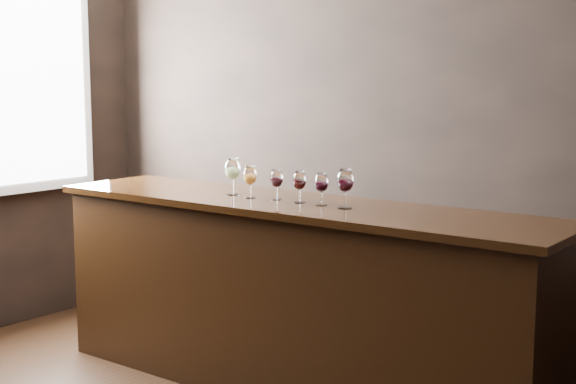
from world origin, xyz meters
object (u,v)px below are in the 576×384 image
Objects in this scene: glass_red_a at (277,179)px; glass_red_b at (299,181)px; back_bar_shelf at (317,281)px; glass_amber at (250,176)px; glass_red_c at (322,183)px; glass_white at (233,170)px; glass_red_d at (345,181)px; bar_counter at (292,301)px.

glass_red_b is (0.17, -0.01, 0.00)m from glass_red_a.
glass_amber is (0.01, -0.67, 0.75)m from back_bar_shelf.
glass_red_c is (0.32, -0.01, 0.00)m from glass_red_a.
glass_amber is at bearing -176.51° from glass_red_c.
glass_amber is (0.16, -0.03, -0.02)m from glass_white.
glass_amber is 1.08× the size of glass_red_a.
glass_red_a is 0.98× the size of glass_red_c.
glass_white is 1.24× the size of glass_red_c.
glass_amber is at bearing -177.62° from glass_red_d.
glass_red_c is (0.15, 0.00, 0.00)m from glass_red_b.
glass_amber reaches higher than bar_counter.
glass_red_a is at bearing 13.80° from glass_amber.
glass_red_b reaches higher than bar_counter.
glass_white is at bearing -103.23° from back_bar_shelf.
bar_counter is 16.08× the size of glass_amber.
glass_red_b reaches higher than glass_red_a.
glass_red_c is at bearing -0.42° from glass_white.
glass_red_a is at bearing 1.04° from glass_white.
glass_red_b is at bearing -3.85° from glass_red_a.
glass_red_d reaches higher than back_bar_shelf.
glass_red_d is (0.30, -0.00, 0.02)m from glass_red_b.
glass_white reaches higher than bar_counter.
bar_counter is 0.83m from glass_white.
glass_red_d is at bearing -0.41° from glass_red_b.
bar_counter is 13.73× the size of glass_white.
glass_red_a is (-0.11, 0.00, 0.68)m from bar_counter.
glass_red_c is (0.20, -0.01, 0.68)m from bar_counter.
glass_amber reaches higher than glass_red_b.
bar_counter is at bearing 178.33° from glass_red_d.
glass_red_a is (0.32, 0.01, -0.03)m from glass_white.
glass_white is (-0.15, -0.63, 0.77)m from back_bar_shelf.
bar_counter is at bearing -65.46° from back_bar_shelf.
glass_red_d reaches higher than bar_counter.
glass_red_c is at bearing -1.91° from glass_red_a.
glass_red_c is 0.16m from glass_red_d.
glass_red_d reaches higher than glass_red_b.
glass_red_b is (0.05, -0.01, 0.68)m from bar_counter.
glass_amber is 0.33m from glass_red_b.
glass_amber is at bearing -173.30° from bar_counter.
back_bar_shelf is at bearing 127.41° from glass_red_c.
back_bar_shelf is 13.83× the size of glass_amber.
back_bar_shelf is at bearing 118.11° from glass_red_b.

